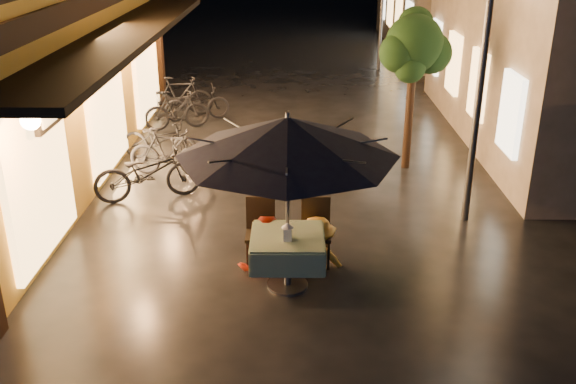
{
  "coord_description": "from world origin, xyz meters",
  "views": [
    {
      "loc": [
        0.11,
        -7.78,
        4.6
      ],
      "look_at": [
        0.04,
        0.43,
        1.15
      ],
      "focal_mm": 40.0,
      "sensor_mm": 36.0,
      "label": 1
    }
  ],
  "objects_px": {
    "table_lantern": "(287,231)",
    "bicycle_0": "(148,173)",
    "person_orange": "(264,218)",
    "streetlamp_near": "(485,44)",
    "patio_umbrella": "(288,137)",
    "cafe_table": "(288,248)",
    "person_yellow": "(317,219)"
  },
  "relations": [
    {
      "from": "cafe_table",
      "to": "person_yellow",
      "type": "distance_m",
      "value": 0.73
    },
    {
      "from": "table_lantern",
      "to": "bicycle_0",
      "type": "xyz_separation_m",
      "value": [
        -2.52,
        3.15,
        -0.42
      ]
    },
    {
      "from": "cafe_table",
      "to": "table_lantern",
      "type": "distance_m",
      "value": 0.36
    },
    {
      "from": "person_orange",
      "to": "cafe_table",
      "type": "bearing_deg",
      "value": 105.52
    },
    {
      "from": "table_lantern",
      "to": "cafe_table",
      "type": "bearing_deg",
      "value": 90.0
    },
    {
      "from": "person_orange",
      "to": "patio_umbrella",
      "type": "bearing_deg",
      "value": 105.52
    },
    {
      "from": "cafe_table",
      "to": "person_yellow",
      "type": "height_order",
      "value": "person_yellow"
    },
    {
      "from": "table_lantern",
      "to": "bicycle_0",
      "type": "relative_size",
      "value": 0.13
    },
    {
      "from": "streetlamp_near",
      "to": "patio_umbrella",
      "type": "distance_m",
      "value": 3.75
    },
    {
      "from": "person_orange",
      "to": "bicycle_0",
      "type": "bearing_deg",
      "value": -67.21
    },
    {
      "from": "table_lantern",
      "to": "streetlamp_near",
      "type": "bearing_deg",
      "value": 38.01
    },
    {
      "from": "cafe_table",
      "to": "person_orange",
      "type": "xyz_separation_m",
      "value": [
        -0.34,
        0.51,
        0.21
      ]
    },
    {
      "from": "person_yellow",
      "to": "table_lantern",
      "type": "bearing_deg",
      "value": 53.77
    },
    {
      "from": "streetlamp_near",
      "to": "bicycle_0",
      "type": "relative_size",
      "value": 2.22
    },
    {
      "from": "patio_umbrella",
      "to": "bicycle_0",
      "type": "xyz_separation_m",
      "value": [
        -2.52,
        3.01,
        -1.65
      ]
    },
    {
      "from": "cafe_table",
      "to": "table_lantern",
      "type": "height_order",
      "value": "table_lantern"
    },
    {
      "from": "bicycle_0",
      "to": "person_yellow",
      "type": "bearing_deg",
      "value": -148.47
    },
    {
      "from": "bicycle_0",
      "to": "person_orange",
      "type": "bearing_deg",
      "value": -157.82
    },
    {
      "from": "table_lantern",
      "to": "person_orange",
      "type": "bearing_deg",
      "value": 117.73
    },
    {
      "from": "bicycle_0",
      "to": "patio_umbrella",
      "type": "bearing_deg",
      "value": -158.95
    },
    {
      "from": "streetlamp_near",
      "to": "person_orange",
      "type": "distance_m",
      "value": 4.26
    },
    {
      "from": "streetlamp_near",
      "to": "cafe_table",
      "type": "distance_m",
      "value": 4.35
    },
    {
      "from": "table_lantern",
      "to": "person_yellow",
      "type": "bearing_deg",
      "value": 60.13
    },
    {
      "from": "streetlamp_near",
      "to": "cafe_table",
      "type": "bearing_deg",
      "value": -143.7
    },
    {
      "from": "patio_umbrella",
      "to": "table_lantern",
      "type": "height_order",
      "value": "patio_umbrella"
    },
    {
      "from": "person_yellow",
      "to": "bicycle_0",
      "type": "relative_size",
      "value": 0.77
    },
    {
      "from": "cafe_table",
      "to": "person_orange",
      "type": "bearing_deg",
      "value": 123.81
    },
    {
      "from": "table_lantern",
      "to": "bicycle_0",
      "type": "bearing_deg",
      "value": 128.68
    },
    {
      "from": "person_orange",
      "to": "table_lantern",
      "type": "bearing_deg",
      "value": 99.44
    },
    {
      "from": "patio_umbrella",
      "to": "bicycle_0",
      "type": "bearing_deg",
      "value": 129.95
    },
    {
      "from": "cafe_table",
      "to": "streetlamp_near",
      "type": "bearing_deg",
      "value": 36.3
    },
    {
      "from": "streetlamp_near",
      "to": "cafe_table",
      "type": "height_order",
      "value": "streetlamp_near"
    }
  ]
}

